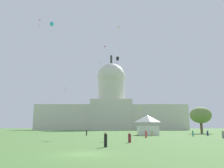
# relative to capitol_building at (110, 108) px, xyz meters

# --- Properties ---
(ground_plane) EXTENTS (800.00, 800.00, 0.00)m
(ground_plane) POSITION_rel_capitol_building_xyz_m (-1.92, -162.39, -17.85)
(ground_plane) COLOR #4C7538
(capitol_building) EXTENTS (121.30, 23.76, 63.52)m
(capitol_building) POSITION_rel_capitol_building_xyz_m (0.00, 0.00, 0.00)
(capitol_building) COLOR beige
(capitol_building) RESTS_ON ground_plane
(event_tent) EXTENTS (6.16, 6.40, 6.02)m
(event_tent) POSITION_rel_capitol_building_xyz_m (11.51, -114.93, -14.82)
(event_tent) COLOR white
(event_tent) RESTS_ON ground_plane
(tree_east_mid) EXTENTS (10.60, 10.53, 10.00)m
(tree_east_mid) POSITION_rel_capitol_building_xyz_m (34.80, -97.73, -10.99)
(tree_east_mid) COLOR brown
(tree_east_mid) RESTS_ON ground_plane
(person_grey_back_left) EXTENTS (0.63, 0.63, 1.67)m
(person_grey_back_left) POSITION_rel_capitol_building_xyz_m (25.35, -133.05, -17.10)
(person_grey_back_left) COLOR gray
(person_grey_back_left) RESTS_ON ground_plane
(person_black_back_right) EXTENTS (0.47, 0.47, 1.71)m
(person_black_back_right) POSITION_rel_capitol_building_xyz_m (-6.70, -118.06, -17.05)
(person_black_back_right) COLOR black
(person_black_back_right) RESTS_ON ground_plane
(person_maroon_mid_left) EXTENTS (0.58, 0.58, 1.57)m
(person_maroon_mid_left) POSITION_rel_capitol_building_xyz_m (3.43, -147.54, -17.15)
(person_maroon_mid_left) COLOR maroon
(person_maroon_mid_left) RESTS_ON ground_plane
(person_denim_lawn_far_right) EXTENTS (0.50, 0.50, 1.55)m
(person_denim_lawn_far_right) POSITION_rel_capitol_building_xyz_m (-0.46, -145.83, -17.14)
(person_denim_lawn_far_right) COLOR #3D5684
(person_denim_lawn_far_right) RESTS_ON ground_plane
(person_black_deep_crowd) EXTENTS (0.54, 0.54, 1.81)m
(person_black_deep_crowd) POSITION_rel_capitol_building_xyz_m (-0.12, -155.54, -17.02)
(person_black_deep_crowd) COLOR black
(person_black_deep_crowd) RESTS_ON ground_plane
(person_tan_lawn_far_left) EXTENTS (0.51, 0.51, 1.52)m
(person_tan_lawn_far_left) POSITION_rel_capitol_building_xyz_m (11.37, -122.89, -17.16)
(person_tan_lawn_far_left) COLOR tan
(person_tan_lawn_far_left) RESTS_ON ground_plane
(person_red_front_center) EXTENTS (0.43, 0.43, 1.67)m
(person_red_front_center) POSITION_rel_capitol_building_xyz_m (8.42, -131.76, -17.09)
(person_red_front_center) COLOR red
(person_red_front_center) RESTS_ON ground_plane
(person_navy_front_right) EXTENTS (0.53, 0.53, 1.51)m
(person_navy_front_right) POSITION_rel_capitol_building_xyz_m (27.54, -119.85, -17.18)
(person_navy_front_right) COLOR navy
(person_navy_front_right) RESTS_ON ground_plane
(person_teal_front_left) EXTENTS (0.41, 0.41, 1.67)m
(person_teal_front_left) POSITION_rel_capitol_building_xyz_m (21.84, -124.19, -17.07)
(person_teal_front_left) COLOR #1E757A
(person_teal_front_left) RESTS_ON ground_plane
(kite_lime_high) EXTENTS (1.57, 1.45, 2.80)m
(kite_lime_high) POSITION_rel_capitol_building_xyz_m (-6.92, -33.08, 29.61)
(kite_lime_high) COLOR #8CD133
(kite_turquoise_high) EXTENTS (0.71, 0.87, 4.47)m
(kite_turquoise_high) POSITION_rel_capitol_building_xyz_m (-2.25, -36.67, 25.11)
(kite_turquoise_high) COLOR teal
(kite_green_mid) EXTENTS (1.45, 1.06, 3.90)m
(kite_green_mid) POSITION_rel_capitol_building_xyz_m (-11.26, -26.39, 0.78)
(kite_green_mid) COLOR green
(kite_red_high) EXTENTS (0.88, 1.78, 3.79)m
(kite_red_high) POSITION_rel_capitol_building_xyz_m (-33.48, -88.33, 33.00)
(kite_red_high) COLOR red
(kite_orange_high) EXTENTS (0.86, 1.00, 1.20)m
(kite_orange_high) POSITION_rel_capitol_building_xyz_m (3.96, -79.41, 34.19)
(kite_orange_high) COLOR orange
(kite_cyan_mid) EXTENTS (0.96, 0.96, 0.80)m
(kite_cyan_mid) POSITION_rel_capitol_building_xyz_m (-14.40, -132.15, 9.82)
(kite_cyan_mid) COLOR #33BCDB
(kite_pink_high) EXTENTS (0.98, 0.52, 0.86)m
(kite_pink_high) POSITION_rel_capitol_building_xyz_m (-3.13, -69.90, 27.53)
(kite_pink_high) COLOR pink
(kite_white_mid) EXTENTS (0.89, 1.40, 3.28)m
(kite_white_mid) POSITION_rel_capitol_building_xyz_m (-14.67, -64.19, 10.95)
(kite_white_mid) COLOR white
(kite_black_mid) EXTENTS (0.87, 0.40, 2.85)m
(kite_black_mid) POSITION_rel_capitol_building_xyz_m (2.36, -118.20, 5.09)
(kite_black_mid) COLOR black
(kite_blue_mid) EXTENTS (0.48, 1.15, 2.57)m
(kite_blue_mid) POSITION_rel_capitol_building_xyz_m (-26.38, -58.08, 6.55)
(kite_blue_mid) COLOR blue
(kite_gold_mid) EXTENTS (1.24, 1.35, 1.89)m
(kite_gold_mid) POSITION_rel_capitol_building_xyz_m (-34.27, -64.00, 0.50)
(kite_gold_mid) COLOR gold
(kite_yellow_low) EXTENTS (0.84, 0.40, 1.07)m
(kite_yellow_low) POSITION_rel_capitol_building_xyz_m (20.23, -34.25, -3.68)
(kite_yellow_low) COLOR yellow
(kite_magenta_low) EXTENTS (1.39, 1.43, 3.70)m
(kite_magenta_low) POSITION_rel_capitol_building_xyz_m (-22.91, -29.34, -0.62)
(kite_magenta_low) COLOR #D1339E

